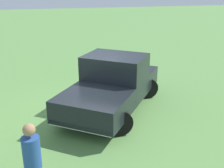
# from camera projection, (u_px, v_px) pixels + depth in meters

# --- Properties ---
(ground_plane) EXTENTS (80.00, 80.00, 0.00)m
(ground_plane) POSITION_uv_depth(u_px,v_px,m) (88.00, 109.00, 9.24)
(ground_plane) COLOR #5B8C47
(pickup_truck) EXTENTS (4.22, 4.75, 1.79)m
(pickup_truck) POSITION_uv_depth(u_px,v_px,m) (113.00, 82.00, 9.01)
(pickup_truck) COLOR black
(pickup_truck) RESTS_ON ground_plane
(person_visitor) EXTENTS (0.45, 0.45, 1.70)m
(person_visitor) POSITION_uv_depth(u_px,v_px,m) (33.00, 161.00, 4.96)
(person_visitor) COLOR #7A6B51
(person_visitor) RESTS_ON ground_plane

